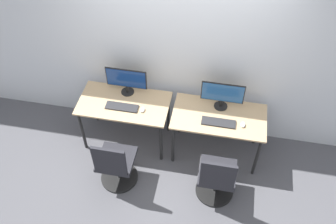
# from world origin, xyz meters

# --- Properties ---
(ground_plane) EXTENTS (20.00, 20.00, 0.00)m
(ground_plane) POSITION_xyz_m (0.00, 0.00, 0.00)
(ground_plane) COLOR #4C4C51
(wall_back) EXTENTS (12.00, 0.05, 2.80)m
(wall_back) POSITION_xyz_m (0.00, 0.75, 1.40)
(wall_back) COLOR silver
(wall_back) RESTS_ON ground_plane
(desk_left) EXTENTS (1.17, 0.62, 0.73)m
(desk_left) POSITION_xyz_m (-0.61, 0.31, 0.65)
(desk_left) COLOR tan
(desk_left) RESTS_ON ground_plane
(monitor_left) EXTENTS (0.53, 0.17, 0.39)m
(monitor_left) POSITION_xyz_m (-0.61, 0.51, 0.95)
(monitor_left) COLOR black
(monitor_left) RESTS_ON desk_left
(keyboard_left) EXTENTS (0.42, 0.13, 0.02)m
(keyboard_left) POSITION_xyz_m (-0.61, 0.22, 0.74)
(keyboard_left) COLOR #262628
(keyboard_left) RESTS_ON desk_left
(mouse_left) EXTENTS (0.06, 0.09, 0.03)m
(mouse_left) POSITION_xyz_m (-0.35, 0.22, 0.75)
(mouse_left) COLOR silver
(mouse_left) RESTS_ON desk_left
(office_chair_left) EXTENTS (0.48, 0.48, 0.88)m
(office_chair_left) POSITION_xyz_m (-0.56, -0.40, 0.36)
(office_chair_left) COLOR black
(office_chair_left) RESTS_ON ground_plane
(desk_right) EXTENTS (1.17, 0.62, 0.73)m
(desk_right) POSITION_xyz_m (0.61, 0.31, 0.65)
(desk_right) COLOR tan
(desk_right) RESTS_ON ground_plane
(monitor_right) EXTENTS (0.53, 0.17, 0.39)m
(monitor_right) POSITION_xyz_m (0.61, 0.48, 0.95)
(monitor_right) COLOR black
(monitor_right) RESTS_ON desk_right
(keyboard_right) EXTENTS (0.42, 0.13, 0.02)m
(keyboard_right) POSITION_xyz_m (0.61, 0.19, 0.74)
(keyboard_right) COLOR #262628
(keyboard_right) RESTS_ON desk_right
(mouse_right) EXTENTS (0.06, 0.09, 0.03)m
(mouse_right) POSITION_xyz_m (0.91, 0.21, 0.75)
(mouse_right) COLOR silver
(mouse_right) RESTS_ON desk_right
(office_chair_right) EXTENTS (0.48, 0.48, 0.88)m
(office_chair_right) POSITION_xyz_m (0.68, -0.37, 0.36)
(office_chair_right) COLOR black
(office_chair_right) RESTS_ON ground_plane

